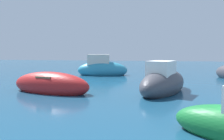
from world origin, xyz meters
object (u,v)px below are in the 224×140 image
Objects in this scene: moored_boat_3 at (51,85)px; moored_boat_7 at (166,73)px; moored_boat_1 at (102,69)px; moored_boat_5 at (163,83)px.

moored_boat_7 is (6.05, 7.15, -0.01)m from moored_boat_3.
moored_boat_7 reaches higher than moored_boat_3.
moored_boat_1 is at bearing -82.09° from moored_boat_3.
moored_boat_5 is at bearing -156.50° from moored_boat_3.
moored_boat_5 reaches higher than moored_boat_7.
moored_boat_1 is 1.34× the size of moored_boat_7.
moored_boat_5 is 1.46× the size of moored_boat_7.
moored_boat_5 is (4.67, -7.17, -0.04)m from moored_boat_1.
moored_boat_5 is at bearing -65.35° from moored_boat_1.
moored_boat_7 is (0.53, 6.21, -0.12)m from moored_boat_5.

